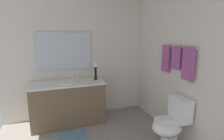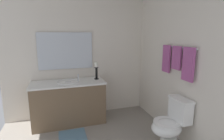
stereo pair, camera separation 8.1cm
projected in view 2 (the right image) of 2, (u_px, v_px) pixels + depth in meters
name	position (u px, v px, depth m)	size (l,w,h in m)	color
wall_back	(182.00, 64.00, 2.70)	(2.73, 0.04, 2.45)	silver
wall_left	(78.00, 57.00, 3.56)	(0.04, 2.84, 2.45)	silver
vanity_cabinet	(69.00, 102.00, 3.35)	(0.58, 1.35, 0.80)	brown
sink_basin	(68.00, 84.00, 3.28)	(0.40, 0.40, 0.24)	white
mirror	(66.00, 51.00, 3.42)	(0.02, 1.03, 0.71)	silver
candle_holder_tall	(96.00, 70.00, 3.46)	(0.09, 0.09, 0.34)	black
toilet	(171.00, 124.00, 2.60)	(0.39, 0.54, 0.75)	white
towel_bar	(178.00, 47.00, 2.67)	(0.02, 0.02, 0.78)	silver
towel_near_vanity	(166.00, 59.00, 2.95)	(0.19, 0.03, 0.45)	#A54C8C
towel_center	(177.00, 58.00, 2.69)	(0.19, 0.03, 0.36)	#A54C8C
towel_near_corner	(188.00, 64.00, 2.46)	(0.22, 0.03, 0.48)	#A54C8C
bath_mat	(73.00, 139.00, 2.84)	(0.60, 0.44, 0.02)	slate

